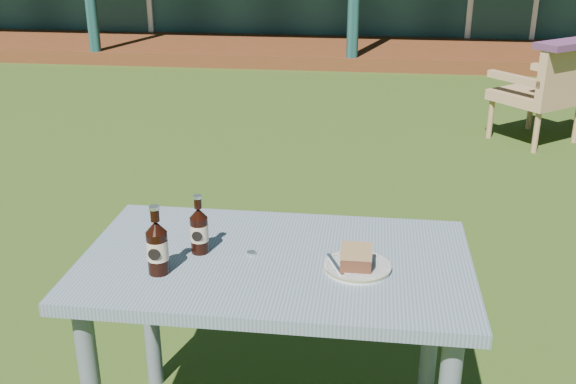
# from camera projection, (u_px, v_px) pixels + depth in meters

# --- Properties ---
(ground) EXTENTS (80.00, 80.00, 0.00)m
(ground) POSITION_uv_depth(u_px,v_px,m) (317.00, 241.00, 3.82)
(ground) COLOR #334916
(cafe_table) EXTENTS (1.20, 0.70, 0.72)m
(cafe_table) POSITION_uv_depth(u_px,v_px,m) (276.00, 287.00, 2.11)
(cafe_table) COLOR slate
(cafe_table) RESTS_ON ground
(plate) EXTENTS (0.20, 0.20, 0.01)m
(plate) POSITION_uv_depth(u_px,v_px,m) (357.00, 266.00, 2.01)
(plate) COLOR silver
(plate) RESTS_ON cafe_table
(cake_slice) EXTENTS (0.09, 0.09, 0.06)m
(cake_slice) POSITION_uv_depth(u_px,v_px,m) (356.00, 257.00, 1.98)
(cake_slice) COLOR #4E2919
(cake_slice) RESTS_ON plate
(fork) EXTENTS (0.06, 0.13, 0.00)m
(fork) POSITION_uv_depth(u_px,v_px,m) (335.00, 264.00, 2.00)
(fork) COLOR silver
(fork) RESTS_ON plate
(cola_bottle_near) EXTENTS (0.06, 0.06, 0.19)m
(cola_bottle_near) POSITION_uv_depth(u_px,v_px,m) (199.00, 230.00, 2.08)
(cola_bottle_near) COLOR black
(cola_bottle_near) RESTS_ON cafe_table
(cola_bottle_far) EXTENTS (0.06, 0.07, 0.21)m
(cola_bottle_far) POSITION_uv_depth(u_px,v_px,m) (157.00, 247.00, 1.96)
(cola_bottle_far) COLOR black
(cola_bottle_far) RESTS_ON cafe_table
(bottle_cap) EXTENTS (0.03, 0.03, 0.01)m
(bottle_cap) POSITION_uv_depth(u_px,v_px,m) (251.00, 253.00, 2.10)
(bottle_cap) COLOR silver
(bottle_cap) RESTS_ON cafe_table
(armchair_left) EXTENTS (0.81, 0.80, 0.80)m
(armchair_left) POSITION_uv_depth(u_px,v_px,m) (546.00, 88.00, 5.37)
(armchair_left) COLOR tan
(armchair_left) RESTS_ON ground
(floral_throw) EXTENTS (0.61, 0.56, 0.05)m
(floral_throw) POSITION_uv_depth(u_px,v_px,m) (571.00, 44.00, 5.10)
(floral_throw) COLOR #572F4F
(floral_throw) RESTS_ON armchair_left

